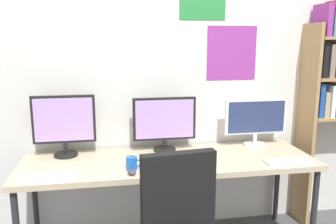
{
  "coord_description": "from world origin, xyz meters",
  "views": [
    {
      "loc": [
        -0.44,
        -1.87,
        1.61
      ],
      "look_at": [
        0.0,
        0.65,
        1.09
      ],
      "focal_mm": 37.55,
      "sensor_mm": 36.0,
      "label": 1
    }
  ],
  "objects_px": {
    "monitor_right": "(256,120)",
    "desk": "(169,165)",
    "keyboard_center": "(175,169)",
    "keyboard_right": "(288,161)",
    "computer_mouse": "(132,172)",
    "keyboard_left": "(47,177)",
    "monitor_left": "(64,123)",
    "coffee_mug": "(132,163)",
    "monitor_center": "(164,122)"
  },
  "relations": [
    {
      "from": "keyboard_left",
      "to": "keyboard_right",
      "type": "xyz_separation_m",
      "value": [
        1.68,
        0.0,
        0.0
      ]
    },
    {
      "from": "keyboard_right",
      "to": "coffee_mug",
      "type": "height_order",
      "value": "coffee_mug"
    },
    {
      "from": "keyboard_left",
      "to": "keyboard_center",
      "type": "relative_size",
      "value": 0.91
    },
    {
      "from": "computer_mouse",
      "to": "keyboard_center",
      "type": "bearing_deg",
      "value": 4.5
    },
    {
      "from": "desk",
      "to": "monitor_center",
      "type": "bearing_deg",
      "value": 90.0
    },
    {
      "from": "keyboard_center",
      "to": "keyboard_right",
      "type": "bearing_deg",
      "value": 0.0
    },
    {
      "from": "computer_mouse",
      "to": "coffee_mug",
      "type": "xyz_separation_m",
      "value": [
        0.01,
        0.08,
        0.03
      ]
    },
    {
      "from": "monitor_right",
      "to": "keyboard_left",
      "type": "height_order",
      "value": "monitor_right"
    },
    {
      "from": "monitor_right",
      "to": "keyboard_center",
      "type": "height_order",
      "value": "monitor_right"
    },
    {
      "from": "keyboard_center",
      "to": "desk",
      "type": "bearing_deg",
      "value": 90.0
    },
    {
      "from": "monitor_right",
      "to": "keyboard_center",
      "type": "distance_m",
      "value": 0.91
    },
    {
      "from": "keyboard_center",
      "to": "keyboard_right",
      "type": "relative_size",
      "value": 1.13
    },
    {
      "from": "monitor_center",
      "to": "monitor_right",
      "type": "height_order",
      "value": "monitor_center"
    },
    {
      "from": "keyboard_center",
      "to": "computer_mouse",
      "type": "height_order",
      "value": "computer_mouse"
    },
    {
      "from": "desk",
      "to": "monitor_left",
      "type": "height_order",
      "value": "monitor_left"
    },
    {
      "from": "monitor_left",
      "to": "coffee_mug",
      "type": "distance_m",
      "value": 0.65
    },
    {
      "from": "coffee_mug",
      "to": "desk",
      "type": "bearing_deg",
      "value": 30.3
    },
    {
      "from": "monitor_right",
      "to": "desk",
      "type": "bearing_deg",
      "value": -164.6
    },
    {
      "from": "monitor_left",
      "to": "computer_mouse",
      "type": "bearing_deg",
      "value": -44.56
    },
    {
      "from": "computer_mouse",
      "to": "monitor_center",
      "type": "bearing_deg",
      "value": 57.42
    },
    {
      "from": "desk",
      "to": "monitor_right",
      "type": "height_order",
      "value": "monitor_right"
    },
    {
      "from": "monitor_left",
      "to": "coffee_mug",
      "type": "height_order",
      "value": "monitor_left"
    },
    {
      "from": "coffee_mug",
      "to": "monitor_right",
      "type": "bearing_deg",
      "value": 19.79
    },
    {
      "from": "keyboard_center",
      "to": "coffee_mug",
      "type": "relative_size",
      "value": 3.74
    },
    {
      "from": "monitor_center",
      "to": "desk",
      "type": "bearing_deg",
      "value": -90.0
    },
    {
      "from": "desk",
      "to": "monitor_left",
      "type": "distance_m",
      "value": 0.86
    },
    {
      "from": "keyboard_center",
      "to": "coffee_mug",
      "type": "distance_m",
      "value": 0.3
    },
    {
      "from": "desk",
      "to": "keyboard_left",
      "type": "relative_size",
      "value": 6.04
    },
    {
      "from": "computer_mouse",
      "to": "desk",
      "type": "bearing_deg",
      "value": 40.41
    },
    {
      "from": "monitor_left",
      "to": "coffee_mug",
      "type": "xyz_separation_m",
      "value": [
        0.48,
        -0.38,
        -0.21
      ]
    },
    {
      "from": "keyboard_center",
      "to": "keyboard_right",
      "type": "distance_m",
      "value": 0.84
    },
    {
      "from": "desk",
      "to": "coffee_mug",
      "type": "bearing_deg",
      "value": -149.7
    },
    {
      "from": "desk",
      "to": "monitor_center",
      "type": "height_order",
      "value": "monitor_center"
    },
    {
      "from": "monitor_center",
      "to": "keyboard_right",
      "type": "height_order",
      "value": "monitor_center"
    },
    {
      "from": "desk",
      "to": "coffee_mug",
      "type": "height_order",
      "value": "coffee_mug"
    },
    {
      "from": "keyboard_right",
      "to": "coffee_mug",
      "type": "relative_size",
      "value": 3.29
    },
    {
      "from": "monitor_left",
      "to": "monitor_center",
      "type": "height_order",
      "value": "monitor_left"
    },
    {
      "from": "keyboard_center",
      "to": "computer_mouse",
      "type": "xyz_separation_m",
      "value": [
        -0.3,
        -0.02,
        0.01
      ]
    },
    {
      "from": "monitor_right",
      "to": "keyboard_right",
      "type": "height_order",
      "value": "monitor_right"
    },
    {
      "from": "desk",
      "to": "monitor_left",
      "type": "relative_size",
      "value": 4.64
    },
    {
      "from": "desk",
      "to": "keyboard_center",
      "type": "xyz_separation_m",
      "value": [
        0.0,
        -0.23,
        0.06
      ]
    },
    {
      "from": "desk",
      "to": "monitor_center",
      "type": "relative_size",
      "value": 4.34
    },
    {
      "from": "keyboard_center",
      "to": "computer_mouse",
      "type": "bearing_deg",
      "value": -175.5
    },
    {
      "from": "keyboard_left",
      "to": "computer_mouse",
      "type": "distance_m",
      "value": 0.54
    },
    {
      "from": "monitor_left",
      "to": "monitor_center",
      "type": "relative_size",
      "value": 0.94
    },
    {
      "from": "keyboard_left",
      "to": "keyboard_center",
      "type": "distance_m",
      "value": 0.84
    },
    {
      "from": "keyboard_left",
      "to": "keyboard_right",
      "type": "distance_m",
      "value": 1.68
    },
    {
      "from": "keyboard_left",
      "to": "computer_mouse",
      "type": "relative_size",
      "value": 3.76
    },
    {
      "from": "desk",
      "to": "coffee_mug",
      "type": "distance_m",
      "value": 0.35
    },
    {
      "from": "monitor_center",
      "to": "coffee_mug",
      "type": "relative_size",
      "value": 4.74
    }
  ]
}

